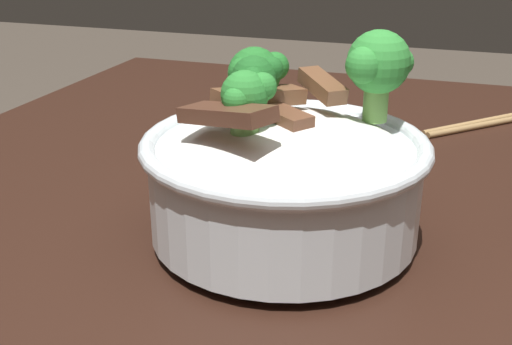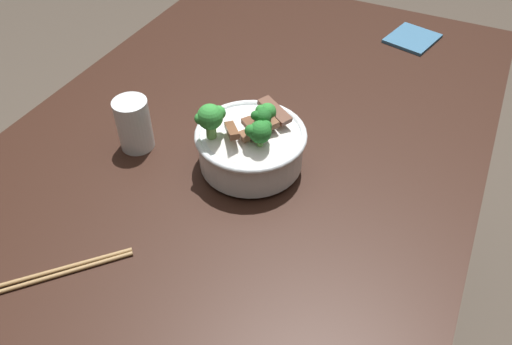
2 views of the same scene
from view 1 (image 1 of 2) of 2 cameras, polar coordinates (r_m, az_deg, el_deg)
name	(u,v)px [view 1 (image 1 of 2)]	position (r m, az deg, el deg)	size (l,w,h in m)	color
rice_bowl	(286,167)	(0.47, 2.64, 0.52)	(0.21, 0.21, 0.15)	silver
chopsticks_pair	(493,121)	(0.80, 20.33, 4.30)	(0.16, 0.15, 0.01)	#9E7A4C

